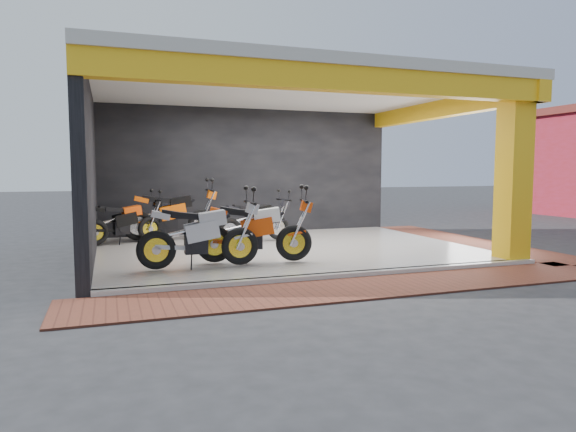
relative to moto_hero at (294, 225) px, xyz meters
name	(u,v)px	position (x,y,z in m)	size (l,w,h in m)	color
ground	(321,268)	(0.47, -0.18, -0.79)	(80.00, 80.00, 0.00)	#2D2D30
showroom_floor	(286,249)	(0.47, 1.82, -0.74)	(8.00, 6.00, 0.10)	silver
showroom_ceiling	(286,88)	(0.47, 1.82, 2.81)	(8.40, 6.40, 0.20)	beige
back_wall	(249,173)	(0.47, 4.92, 0.96)	(8.20, 0.20, 3.50)	black
left_wall	(87,174)	(-3.63, 1.82, 0.96)	(0.20, 6.20, 3.50)	black
corner_column	(514,174)	(4.22, -0.93, 0.96)	(0.50, 0.50, 3.50)	yellow
header_beam_front	(346,79)	(0.47, -1.18, 2.51)	(8.40, 0.30, 0.40)	yellow
header_beam_right	(440,109)	(4.47, 1.82, 2.51)	(0.30, 6.40, 0.40)	yellow
floor_kerb	(344,275)	(0.47, -1.20, -0.74)	(8.00, 0.20, 0.10)	silver
paver_front	(366,287)	(0.47, -1.98, -0.78)	(9.00, 1.40, 0.03)	brown
paver_right	(464,241)	(5.27, 1.82, -0.78)	(1.40, 7.00, 0.03)	brown
moto_hero	(294,225)	(0.00, 0.00, 0.00)	(2.27, 0.84, 1.39)	#DA4309
moto_row_a	(240,228)	(-1.05, -0.06, -0.01)	(2.25, 0.83, 1.37)	#AFB1B8
moto_row_b	(278,216)	(0.66, 2.93, -0.09)	(1.96, 0.73, 1.20)	black
moto_row_c	(150,217)	(-2.33, 3.72, -0.09)	(1.97, 0.73, 1.21)	black
moto_row_d	(202,210)	(-1.04, 3.86, 0.04)	(2.40, 0.89, 1.46)	#F6610A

